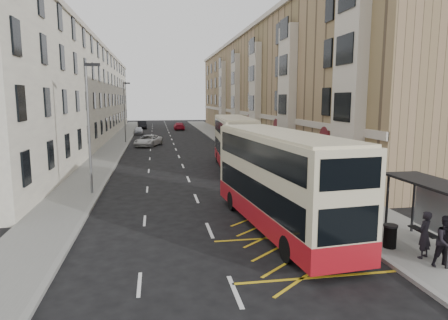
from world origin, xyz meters
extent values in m
plane|color=black|center=(0.00, 0.00, 0.00)|extent=(200.00, 200.00, 0.00)
cube|color=slate|center=(8.00, 30.00, 0.07)|extent=(4.00, 120.00, 0.15)
cube|color=slate|center=(-7.50, 30.00, 0.07)|extent=(3.00, 120.00, 0.15)
cube|color=gray|center=(6.00, 30.00, 0.07)|extent=(0.25, 120.00, 0.15)
cube|color=gray|center=(-6.00, 30.00, 0.07)|extent=(0.25, 120.00, 0.15)
cube|color=#937655|center=(15.00, 45.50, 7.50)|extent=(10.00, 79.00, 15.00)
cube|color=beige|center=(9.97, 45.50, 4.00)|extent=(0.18, 79.00, 0.50)
cube|color=beige|center=(9.90, 45.50, 15.00)|extent=(0.40, 79.00, 0.50)
cube|color=beige|center=(9.65, 10.00, 7.50)|extent=(0.80, 3.20, 10.00)
cube|color=beige|center=(9.65, 22.00, 7.50)|extent=(0.80, 3.20, 10.00)
cube|color=beige|center=(9.65, 34.00, 7.50)|extent=(0.80, 3.20, 10.00)
cube|color=beige|center=(9.65, 46.00, 7.50)|extent=(0.80, 3.20, 10.00)
cube|color=beige|center=(9.65, 58.00, 7.50)|extent=(0.80, 3.20, 10.00)
cube|color=#5C161C|center=(9.95, 14.00, 1.70)|extent=(0.20, 1.60, 3.00)
cube|color=#5C161C|center=(9.95, 26.00, 1.70)|extent=(0.20, 1.60, 3.00)
cube|color=#5C161C|center=(9.95, 38.00, 1.70)|extent=(0.20, 1.60, 3.00)
cube|color=#5C161C|center=(9.95, 50.00, 1.70)|extent=(0.20, 1.60, 3.00)
cube|color=#5C161C|center=(9.95, 62.00, 1.70)|extent=(0.20, 1.60, 3.00)
cube|color=#EDE7CE|center=(-13.50, 45.50, 6.50)|extent=(9.00, 79.00, 13.00)
cube|color=beige|center=(-8.97, 45.50, 13.00)|extent=(0.30, 79.00, 0.50)
cube|color=black|center=(7.56, 1.90, 1.45)|extent=(0.08, 0.08, 2.60)
cube|color=black|center=(8.84, 1.90, 1.45)|extent=(0.08, 0.08, 2.60)
cube|color=black|center=(8.20, 0.00, 2.80)|extent=(1.65, 4.25, 0.10)
cube|color=gray|center=(8.87, 0.00, 1.58)|extent=(0.04, 3.60, 1.95)
cube|color=black|center=(8.45, 0.60, 0.60)|extent=(0.35, 1.60, 0.06)
cylinder|color=red|center=(6.25, 2.50, 0.65)|extent=(0.06, 0.06, 1.00)
cylinder|color=red|center=(6.25, 5.75, 0.65)|extent=(0.06, 0.06, 1.00)
cylinder|color=red|center=(6.25, 9.00, 0.65)|extent=(0.06, 0.06, 1.00)
cube|color=red|center=(6.25, 5.75, 1.13)|extent=(0.05, 6.50, 0.06)
cube|color=red|center=(6.25, 5.75, 0.70)|extent=(0.05, 6.50, 0.06)
cylinder|color=slate|center=(-6.40, 12.00, 4.15)|extent=(0.16, 0.16, 8.00)
cube|color=black|center=(-6.00, 12.00, 8.05)|extent=(0.90, 0.18, 0.18)
cylinder|color=slate|center=(-6.40, 42.00, 4.15)|extent=(0.16, 0.16, 8.00)
cube|color=black|center=(-6.00, 42.00, 8.05)|extent=(0.90, 0.18, 0.18)
cube|color=beige|center=(3.19, 3.63, 2.40)|extent=(3.66, 11.55, 4.08)
cube|color=maroon|center=(3.19, 3.63, 0.83)|extent=(3.69, 11.59, 0.93)
cube|color=black|center=(3.19, 3.63, 1.91)|extent=(3.61, 10.65, 1.14)
cube|color=black|center=(3.19, 3.63, 3.67)|extent=(3.61, 10.65, 1.03)
cube|color=beige|center=(3.19, 3.63, 4.48)|extent=(3.51, 11.09, 0.12)
cube|color=black|center=(2.65, 9.26, 1.96)|extent=(2.19, 0.29, 1.34)
cube|color=black|center=(2.65, 9.26, 4.08)|extent=(1.81, 0.26, 0.46)
cube|color=black|center=(3.73, -2.00, 1.96)|extent=(2.19, 0.29, 1.24)
cylinder|color=black|center=(1.68, 7.13, 0.52)|extent=(0.39, 1.06, 1.03)
cylinder|color=black|center=(4.00, 7.36, 0.52)|extent=(0.39, 1.06, 1.03)
cylinder|color=black|center=(2.37, -0.10, 0.52)|extent=(0.39, 1.06, 1.03)
cylinder|color=black|center=(4.70, 0.12, 0.52)|extent=(0.39, 1.06, 1.03)
cube|color=beige|center=(4.28, 19.76, 2.36)|extent=(3.43, 11.35, 4.02)
cube|color=maroon|center=(4.28, 19.76, 0.81)|extent=(3.46, 11.39, 0.92)
cube|color=black|center=(4.28, 19.76, 1.88)|extent=(3.40, 10.46, 1.12)
cube|color=black|center=(4.28, 19.76, 3.61)|extent=(3.40, 10.46, 1.02)
cube|color=beige|center=(4.28, 19.76, 4.41)|extent=(3.29, 10.90, 0.12)
cube|color=black|center=(4.72, 25.32, 1.93)|extent=(2.16, 0.25, 1.32)
cube|color=black|center=(4.72, 25.32, 4.02)|extent=(1.78, 0.22, 0.46)
cube|color=black|center=(3.83, 14.21, 1.93)|extent=(2.16, 0.25, 1.22)
cylinder|color=black|center=(3.42, 23.42, 0.51)|extent=(0.37, 1.04, 1.02)
cylinder|color=black|center=(5.71, 23.24, 0.51)|extent=(0.37, 1.04, 1.02)
cylinder|color=black|center=(2.85, 16.29, 0.51)|extent=(0.37, 1.04, 1.02)
cylinder|color=black|center=(5.14, 16.10, 0.51)|extent=(0.37, 1.04, 1.02)
cylinder|color=black|center=(6.75, 0.28, 0.59)|extent=(0.51, 0.51, 0.88)
cylinder|color=black|center=(6.75, 0.28, 1.05)|extent=(0.57, 0.57, 0.08)
imported|color=black|center=(7.38, -0.88, 1.04)|extent=(0.77, 0.68, 1.78)
imported|color=black|center=(7.59, -1.77, 1.08)|extent=(0.95, 0.77, 1.86)
imported|color=black|center=(7.29, 4.52, 1.04)|extent=(1.12, 0.65, 1.79)
imported|color=silver|center=(-3.27, 37.97, 0.71)|extent=(4.00, 5.61, 1.42)
imported|color=#B7BAC0|center=(-5.20, 55.33, 0.65)|extent=(1.57, 3.84, 1.30)
imported|color=black|center=(-5.01, 68.50, 0.78)|extent=(2.00, 4.83, 1.55)
imported|color=#B0162B|center=(2.21, 64.22, 0.72)|extent=(2.10, 4.98, 1.43)
camera|label=1|loc=(-2.35, -13.59, 6.03)|focal=32.00mm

